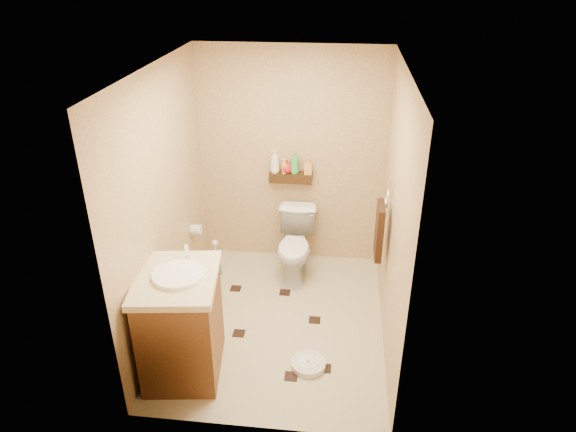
# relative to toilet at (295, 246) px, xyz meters

# --- Properties ---
(ground) EXTENTS (2.50, 2.50, 0.00)m
(ground) POSITION_rel_toilet_xyz_m (-0.09, -0.83, -0.36)
(ground) COLOR #C3AD8E
(ground) RESTS_ON ground
(wall_back) EXTENTS (2.00, 0.04, 2.40)m
(wall_back) POSITION_rel_toilet_xyz_m (-0.09, 0.42, 0.84)
(wall_back) COLOR tan
(wall_back) RESTS_ON ground
(wall_front) EXTENTS (2.00, 0.04, 2.40)m
(wall_front) POSITION_rel_toilet_xyz_m (-0.09, -2.08, 0.84)
(wall_front) COLOR tan
(wall_front) RESTS_ON ground
(wall_left) EXTENTS (0.04, 2.50, 2.40)m
(wall_left) POSITION_rel_toilet_xyz_m (-1.09, -0.83, 0.84)
(wall_left) COLOR tan
(wall_left) RESTS_ON ground
(wall_right) EXTENTS (0.04, 2.50, 2.40)m
(wall_right) POSITION_rel_toilet_xyz_m (0.91, -0.83, 0.84)
(wall_right) COLOR tan
(wall_right) RESTS_ON ground
(ceiling) EXTENTS (2.00, 2.50, 0.02)m
(ceiling) POSITION_rel_toilet_xyz_m (-0.09, -0.83, 2.04)
(ceiling) COLOR white
(ceiling) RESTS_ON wall_back
(wall_shelf) EXTENTS (0.46, 0.14, 0.10)m
(wall_shelf) POSITION_rel_toilet_xyz_m (-0.09, 0.34, 0.66)
(wall_shelf) COLOR #32200D
(wall_shelf) RESTS_ON wall_back
(floor_accents) EXTENTS (1.11, 1.31, 0.01)m
(floor_accents) POSITION_rel_toilet_xyz_m (-0.05, -0.91, -0.36)
(floor_accents) COLOR black
(floor_accents) RESTS_ON ground
(toilet) EXTENTS (0.41, 0.71, 0.72)m
(toilet) POSITION_rel_toilet_xyz_m (0.00, 0.00, 0.00)
(toilet) COLOR white
(toilet) RESTS_ON ground
(vanity) EXTENTS (0.72, 0.84, 1.08)m
(vanity) POSITION_rel_toilet_xyz_m (-0.79, -1.53, 0.12)
(vanity) COLOR brown
(vanity) RESTS_ON ground
(bathroom_scale) EXTENTS (0.35, 0.35, 0.06)m
(bathroom_scale) POSITION_rel_toilet_xyz_m (0.26, -1.41, -0.33)
(bathroom_scale) COLOR silver
(bathroom_scale) RESTS_ON ground
(toilet_brush) EXTENTS (0.10, 0.10, 0.43)m
(toilet_brush) POSITION_rel_toilet_xyz_m (-0.86, -0.09, -0.21)
(toilet_brush) COLOR #1B6D61
(toilet_brush) RESTS_ON ground
(towel_ring) EXTENTS (0.12, 0.30, 0.76)m
(towel_ring) POSITION_rel_toilet_xyz_m (0.83, -0.58, 0.58)
(towel_ring) COLOR silver
(towel_ring) RESTS_ON wall_right
(toilet_paper) EXTENTS (0.12, 0.11, 0.12)m
(toilet_paper) POSITION_rel_toilet_xyz_m (-1.03, -0.18, 0.24)
(toilet_paper) COLOR silver
(toilet_paper) RESTS_ON wall_left
(bottle_a) EXTENTS (0.14, 0.14, 0.25)m
(bottle_a) POSITION_rel_toilet_xyz_m (-0.26, 0.34, 0.83)
(bottle_a) COLOR white
(bottle_a) RESTS_ON wall_shelf
(bottle_b) EXTENTS (0.09, 0.09, 0.16)m
(bottle_b) POSITION_rel_toilet_xyz_m (-0.15, 0.34, 0.79)
(bottle_b) COLOR yellow
(bottle_b) RESTS_ON wall_shelf
(bottle_c) EXTENTS (0.16, 0.16, 0.15)m
(bottle_c) POSITION_rel_toilet_xyz_m (-0.13, 0.34, 0.78)
(bottle_c) COLOR red
(bottle_c) RESTS_ON wall_shelf
(bottle_d) EXTENTS (0.12, 0.12, 0.24)m
(bottle_d) POSITION_rel_toilet_xyz_m (-0.05, 0.34, 0.83)
(bottle_d) COLOR green
(bottle_d) RESTS_ON wall_shelf
(bottle_e) EXTENTS (0.09, 0.09, 0.18)m
(bottle_e) POSITION_rel_toilet_xyz_m (0.10, 0.34, 0.80)
(bottle_e) COLOR #D69347
(bottle_e) RESTS_ON wall_shelf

